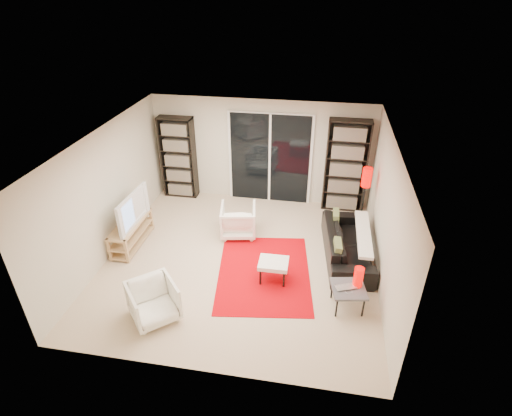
# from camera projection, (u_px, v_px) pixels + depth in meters

# --- Properties ---
(floor) EXTENTS (5.00, 5.00, 0.00)m
(floor) POSITION_uv_depth(u_px,v_px,m) (240.00, 260.00, 7.58)
(floor) COLOR beige
(floor) RESTS_ON ground
(wall_back) EXTENTS (5.00, 0.02, 2.40)m
(wall_back) POSITION_uv_depth(u_px,v_px,m) (262.00, 152.00, 9.10)
(wall_back) COLOR beige
(wall_back) RESTS_ON ground
(wall_front) EXTENTS (5.00, 0.02, 2.40)m
(wall_front) POSITION_uv_depth(u_px,v_px,m) (197.00, 307.00, 4.85)
(wall_front) COLOR beige
(wall_front) RESTS_ON ground
(wall_left) EXTENTS (0.02, 5.00, 2.40)m
(wall_left) POSITION_uv_depth(u_px,v_px,m) (106.00, 194.00, 7.34)
(wall_left) COLOR beige
(wall_left) RESTS_ON ground
(wall_right) EXTENTS (0.02, 5.00, 2.40)m
(wall_right) POSITION_uv_depth(u_px,v_px,m) (386.00, 218.00, 6.61)
(wall_right) COLOR beige
(wall_right) RESTS_ON ground
(ceiling) EXTENTS (5.00, 5.00, 0.02)m
(ceiling) POSITION_uv_depth(u_px,v_px,m) (237.00, 141.00, 6.37)
(ceiling) COLOR white
(ceiling) RESTS_ON wall_back
(sliding_door) EXTENTS (1.92, 0.08, 2.16)m
(sliding_door) POSITION_uv_depth(u_px,v_px,m) (270.00, 159.00, 9.12)
(sliding_door) COLOR white
(sliding_door) RESTS_ON ground
(bookshelf_left) EXTENTS (0.80, 0.30, 1.95)m
(bookshelf_left) POSITION_uv_depth(u_px,v_px,m) (178.00, 158.00, 9.36)
(bookshelf_left) COLOR black
(bookshelf_left) RESTS_ON ground
(bookshelf_right) EXTENTS (0.90, 0.30, 2.10)m
(bookshelf_right) POSITION_uv_depth(u_px,v_px,m) (346.00, 166.00, 8.76)
(bookshelf_right) COLOR black
(bookshelf_right) RESTS_ON ground
(tv_stand) EXTENTS (0.40, 1.25, 0.50)m
(tv_stand) POSITION_uv_depth(u_px,v_px,m) (132.00, 233.00, 7.91)
(tv_stand) COLOR tan
(tv_stand) RESTS_ON floor
(tv) EXTENTS (0.20, 1.13, 0.64)m
(tv) POSITION_uv_depth(u_px,v_px,m) (128.00, 209.00, 7.62)
(tv) COLOR black
(tv) RESTS_ON tv_stand
(rug) EXTENTS (1.92, 2.42, 0.01)m
(rug) POSITION_uv_depth(u_px,v_px,m) (264.00, 273.00, 7.26)
(rug) COLOR #C70008
(rug) RESTS_ON floor
(sofa) EXTENTS (0.99, 2.08, 0.59)m
(sofa) POSITION_uv_depth(u_px,v_px,m) (347.00, 244.00, 7.54)
(sofa) COLOR black
(sofa) RESTS_ON floor
(armchair_back) EXTENTS (0.82, 0.83, 0.66)m
(armchair_back) POSITION_uv_depth(u_px,v_px,m) (238.00, 220.00, 8.19)
(armchair_back) COLOR white
(armchair_back) RESTS_ON floor
(armchair_front) EXTENTS (0.98, 0.98, 0.64)m
(armchair_front) POSITION_uv_depth(u_px,v_px,m) (153.00, 302.00, 6.17)
(armchair_front) COLOR white
(armchair_front) RESTS_ON floor
(ottoman) EXTENTS (0.52, 0.42, 0.40)m
(ottoman) POSITION_uv_depth(u_px,v_px,m) (273.00, 264.00, 6.93)
(ottoman) COLOR white
(ottoman) RESTS_ON floor
(side_table) EXTENTS (0.61, 0.61, 0.40)m
(side_table) POSITION_uv_depth(u_px,v_px,m) (348.00, 290.00, 6.34)
(side_table) COLOR #4D4D52
(side_table) RESTS_ON floor
(laptop) EXTENTS (0.40, 0.33, 0.03)m
(laptop) POSITION_uv_depth(u_px,v_px,m) (347.00, 289.00, 6.27)
(laptop) COLOR silver
(laptop) RESTS_ON side_table
(table_lamp) EXTENTS (0.15, 0.15, 0.34)m
(table_lamp) POSITION_uv_depth(u_px,v_px,m) (358.00, 277.00, 6.29)
(table_lamp) COLOR #E70300
(table_lamp) RESTS_ON side_table
(floor_lamp) EXTENTS (0.22, 0.22, 1.45)m
(floor_lamp) POSITION_uv_depth(u_px,v_px,m) (366.00, 184.00, 7.90)
(floor_lamp) COLOR black
(floor_lamp) RESTS_ON floor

